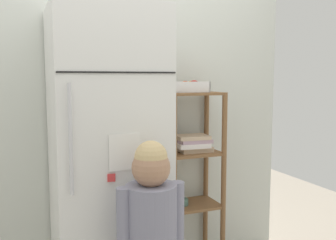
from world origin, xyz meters
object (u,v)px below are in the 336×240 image
pantry_shelf_unit (192,163)px  fruit_bin (189,87)px  refrigerator (107,162)px  child_standing (151,226)px

pantry_shelf_unit → fruit_bin: 0.54m
refrigerator → child_standing: bearing=-76.5°
child_standing → fruit_bin: bearing=51.8°
child_standing → fruit_bin: (0.50, 0.63, 0.68)m
pantry_shelf_unit → fruit_bin: (-0.02, 0.01, 0.54)m
pantry_shelf_unit → fruit_bin: size_ratio=5.08×
fruit_bin → refrigerator: bearing=-165.2°
refrigerator → pantry_shelf_unit: 0.66m
refrigerator → child_standing: size_ratio=1.64×
pantry_shelf_unit → refrigerator: bearing=-166.3°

